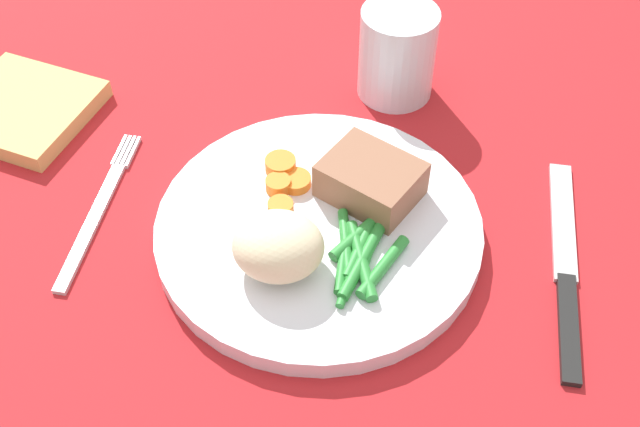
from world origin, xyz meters
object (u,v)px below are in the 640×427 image
meat_portion (371,177)px  dinner_plate (320,229)px  water_glass (397,59)px  napkin (23,109)px  knife (565,269)px  fork (99,209)px

meat_portion → dinner_plate: bearing=-130.6°
water_glass → napkin: 33.02cm
dinner_plate → knife: (18.28, -0.29, -0.60)cm
knife → napkin: napkin is taller
knife → napkin: bearing=169.4°
dinner_plate → water_glass: 18.83cm
dinner_plate → meat_portion: 5.61cm
dinner_plate → water_glass: size_ratio=2.99×
dinner_plate → napkin: size_ratio=2.19×
knife → water_glass: (-14.50, 18.54, 3.29)cm
water_glass → meat_portion: bearing=-91.8°
fork → knife: (35.81, -0.03, -0.00)cm
fork → napkin: 14.19cm
knife → water_glass: size_ratio=2.49×
dinner_plate → napkin: same height
meat_portion → water_glass: water_glass is taller
dinner_plate → napkin: (-27.91, 9.40, -0.02)cm
fork → water_glass: water_glass is taller
meat_portion → napkin: size_ratio=0.62×
water_glass → napkin: (-31.69, -8.85, -2.71)cm
dinner_plate → fork: size_ratio=1.48×
knife → napkin: 47.20cm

